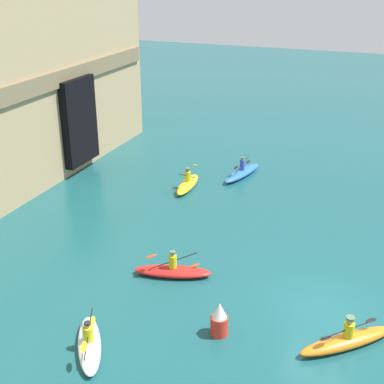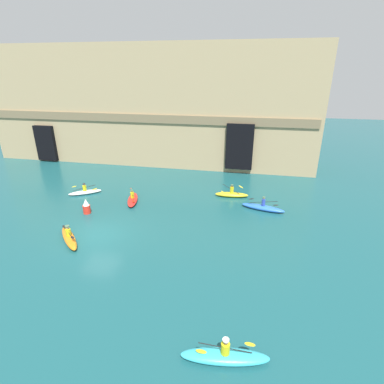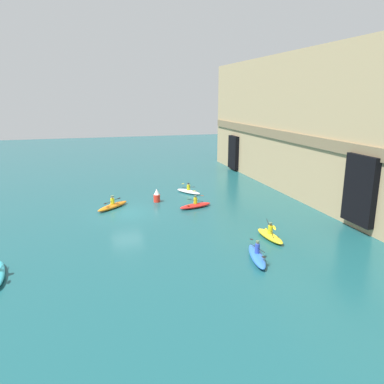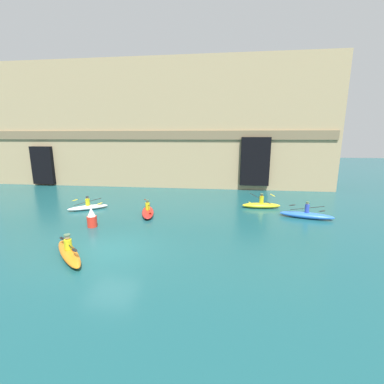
% 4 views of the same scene
% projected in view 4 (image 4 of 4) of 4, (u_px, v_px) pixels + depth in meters
% --- Properties ---
extents(ground_plane, '(120.00, 120.00, 0.00)m').
position_uv_depth(ground_plane, '(110.00, 250.00, 12.82)').
color(ground_plane, '#195156').
extents(cliff_bluff, '(38.57, 7.12, 13.35)m').
position_uv_depth(cliff_bluff, '(157.00, 126.00, 30.02)').
color(cliff_bluff, tan).
rests_on(cliff_bluff, ground).
extents(kayak_red, '(1.64, 3.15, 1.09)m').
position_uv_depth(kayak_red, '(148.00, 212.00, 18.47)').
color(kayak_red, red).
rests_on(kayak_red, ground).
extents(kayak_orange, '(2.89, 3.01, 1.13)m').
position_uv_depth(kayak_orange, '(69.00, 252.00, 11.99)').
color(kayak_orange, orange).
rests_on(kayak_orange, ground).
extents(kayak_white, '(2.84, 2.21, 1.03)m').
position_uv_depth(kayak_white, '(88.00, 207.00, 19.77)').
color(kayak_white, white).
rests_on(kayak_white, ground).
extents(kayak_yellow, '(2.99, 0.95, 1.21)m').
position_uv_depth(kayak_yellow, '(261.00, 205.00, 20.18)').
color(kayak_yellow, yellow).
rests_on(kayak_yellow, ground).
extents(kayak_blue, '(3.57, 1.58, 1.17)m').
position_uv_depth(kayak_blue, '(306.00, 215.00, 17.68)').
color(kayak_blue, blue).
rests_on(kayak_blue, ground).
extents(marker_buoy, '(0.59, 0.59, 1.23)m').
position_uv_depth(marker_buoy, '(92.00, 218.00, 15.94)').
color(marker_buoy, red).
rests_on(marker_buoy, ground).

